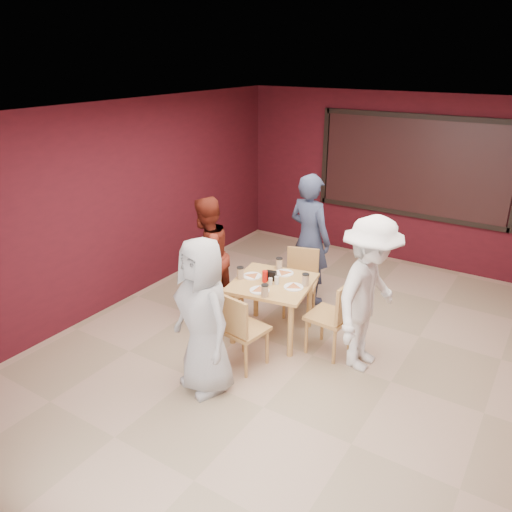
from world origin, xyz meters
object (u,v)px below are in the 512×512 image
Objects in this scene: diner_right at (369,295)px; chair_right at (336,313)px; diner_left at (206,256)px; diner_back at (310,239)px; chair_front at (240,327)px; chair_left at (222,291)px; chair_back at (301,278)px; diner_front at (203,317)px; dining_table at (272,288)px.

chair_right is at bearing 90.45° from diner_right.
diner_left reaches higher than chair_right.
diner_back is 1.04× the size of diner_right.
chair_front is 1.06m from chair_left.
chair_right is (0.84, -0.72, 0.03)m from chair_back.
chair_front is at bearing 128.59° from diner_right.
chair_right reaches higher than chair_left.
diner_front reaches higher than chair_right.
diner_front is 0.95× the size of diner_right.
diner_back is at bearing 93.54° from dining_table.
dining_table is at bearing 94.68° from chair_front.
chair_front is 0.55× the size of diner_front.
diner_left is at bearing 59.65° from diner_back.
diner_back reaches higher than dining_table.
chair_back is (-0.05, 1.56, -0.02)m from chair_front.
diner_back is (-0.07, 1.13, 0.28)m from dining_table.
diner_back is (-0.02, 2.43, 0.08)m from diner_front.
diner_right is at bearing 65.58° from diner_front.
chair_left is 0.45× the size of diner_right.
chair_right is at bearing 46.83° from chair_front.
chair_front is 0.57× the size of diner_left.
diner_right is at bearing -3.06° from chair_right.
diner_back is at bearing 102.38° from chair_back.
chair_back is (0.02, 0.74, -0.14)m from dining_table.
chair_right is (0.79, 0.84, 0.02)m from chair_front.
dining_table is at bearing -178.59° from chair_right.
dining_table is at bearing 85.63° from diner_left.
diner_front reaches higher than diner_left.
chair_back is at bearing 108.30° from diner_front.
chair_front is 2.00m from diner_back.
dining_table is 1.34× the size of chair_left.
chair_left is at bearing 96.29° from diner_right.
diner_front is at bearing -91.77° from chair_back.
diner_front is at bearing -103.33° from chair_front.
chair_right is at bearing 142.84° from diner_back.
diner_left reaches higher than chair_back.
dining_table is 1.20× the size of chair_back.
chair_right reaches higher than chair_front.
diner_left is at bearing 142.11° from chair_front.
dining_table is 1.32m from diner_front.
chair_front is at bearing -42.87° from chair_left.
chair_front is 1.15m from chair_right.
diner_back is at bearing 129.63° from chair_right.
diner_front is 2.44m from diner_back.
diner_left is (-1.09, -0.67, 0.31)m from chair_back.
chair_back is 0.94× the size of chair_right.
chair_left is 0.48× the size of diner_front.
chair_left is (-0.78, 0.72, -0.07)m from chair_front.
diner_back reaches higher than chair_front.
diner_back is 1.47m from diner_left.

